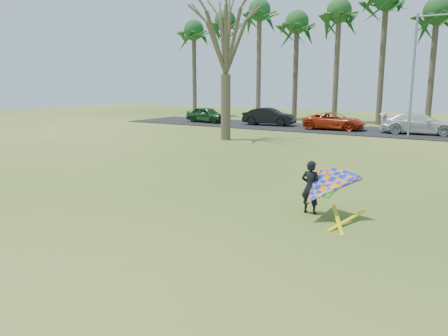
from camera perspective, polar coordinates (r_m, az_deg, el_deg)
The scene contains 16 objects.
ground at distance 12.02m, azimuth -5.09°, elevation -6.71°, with size 100.00×100.00×0.00m, color #235813.
parking_strip at distance 35.00m, azimuth 20.45°, elevation 4.42°, with size 46.00×7.00×0.06m, color black.
palm_0 at distance 49.76m, azimuth -3.96°, elevation 17.40°, with size 4.84×4.84×10.84m.
palm_1 at distance 47.63m, azimuth 0.14°, elevation 18.53°, with size 4.84×4.84×11.54m.
palm_2 at distance 45.76m, azimuth 4.66°, elevation 19.66°, with size 4.84×4.84×12.24m.
palm_3 at distance 43.88m, azimuth 9.51°, elevation 18.13°, with size 4.84×4.84×10.84m.
palm_4 at distance 42.59m, azimuth 14.80°, elevation 19.07°, with size 4.84×4.84×11.54m.
palm_5 at distance 41.66m, azimuth 20.43°, elevation 19.89°, with size 4.84×4.84×12.24m.
palm_6 at distance 40.78m, azimuth 26.07°, elevation 17.75°, with size 4.84×4.84×10.84m.
bare_tree_left at distance 28.55m, azimuth 0.23°, elevation 17.61°, with size 6.60×6.60×9.70m.
streetlight at distance 31.48m, azimuth 23.78°, elevation 11.62°, with size 2.28×0.18×8.00m.
car_0 at distance 40.69m, azimuth -2.21°, elevation 6.98°, with size 1.67×4.14×1.41m, color #193E1C.
car_1 at distance 38.02m, azimuth 5.91°, elevation 6.70°, with size 1.57×4.50×1.48m, color black.
car_2 at distance 35.31m, azimuth 14.18°, elevation 5.96°, with size 2.19×4.75×1.32m, color #B82C0E.
car_3 at distance 34.27m, azimuth 24.10°, elevation 5.34°, with size 2.11×5.18×1.50m, color silver.
kite_flyer at distance 12.21m, azimuth 12.69°, elevation -2.57°, with size 2.13×2.39×2.02m.
Camera 1 is at (6.94, -9.11, 3.66)m, focal length 35.00 mm.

